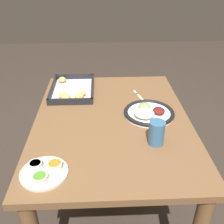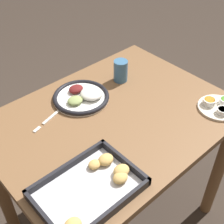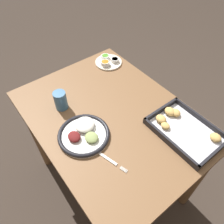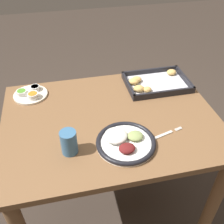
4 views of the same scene
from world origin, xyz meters
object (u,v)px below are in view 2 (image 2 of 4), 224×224
(dinner_plate, at_px, (82,97))
(drinking_cup, at_px, (121,71))
(baking_tray, at_px, (93,186))
(fork, at_px, (52,117))
(saucer_plate, at_px, (218,106))

(dinner_plate, height_order, drinking_cup, drinking_cup)
(dinner_plate, height_order, baking_tray, dinner_plate)
(dinner_plate, distance_m, drinking_cup, 0.23)
(baking_tray, bearing_deg, dinner_plate, -123.85)
(drinking_cup, bearing_deg, fork, 0.51)
(saucer_plate, bearing_deg, drinking_cup, -69.42)
(baking_tray, xyz_separation_m, drinking_cup, (-0.49, -0.39, 0.04))
(saucer_plate, xyz_separation_m, drinking_cup, (0.16, -0.43, 0.04))
(saucer_plate, bearing_deg, dinner_plate, -48.57)
(dinner_plate, relative_size, baking_tray, 0.74)
(fork, bearing_deg, saucer_plate, 126.88)
(dinner_plate, relative_size, drinking_cup, 2.39)
(dinner_plate, xyz_separation_m, drinking_cup, (-0.22, 0.01, 0.04))
(dinner_plate, xyz_separation_m, saucer_plate, (-0.38, 0.43, -0.00))
(dinner_plate, distance_m, baking_tray, 0.47)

